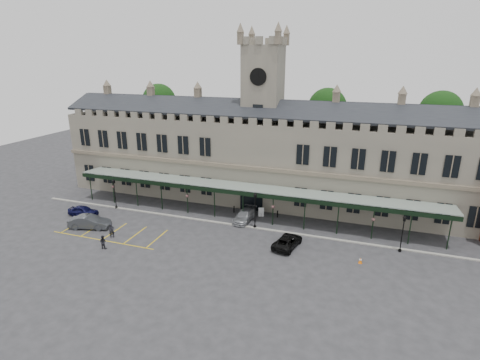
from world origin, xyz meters
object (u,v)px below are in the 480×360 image
(sign_board, at_px, (261,212))
(person_b, at_px, (103,242))
(lamp_post_left, at_px, (115,191))
(car_taxi, at_px, (245,215))
(lamp_post_right, at_px, (403,230))
(clock_tower, at_px, (263,112))
(car_left_b, at_px, (89,222))
(person_a, at_px, (112,231))
(lamp_post_mid, at_px, (255,207))
(station_building, at_px, (262,157))
(car_left_a, at_px, (83,211))
(traffic_cone, at_px, (360,260))
(car_van, at_px, (287,241))

(sign_board, bearing_deg, person_b, -153.85)
(lamp_post_left, bearing_deg, car_taxi, 5.85)
(lamp_post_right, bearing_deg, clock_tower, 149.87)
(lamp_post_right, bearing_deg, sign_board, 165.82)
(sign_board, bearing_deg, car_left_b, -170.55)
(person_a, bearing_deg, lamp_post_left, 79.01)
(clock_tower, relative_size, lamp_post_mid, 5.20)
(station_building, relative_size, lamp_post_right, 13.79)
(car_left_a, bearing_deg, traffic_cone, -96.60)
(lamp_post_right, relative_size, person_a, 2.47)
(clock_tower, xyz_separation_m, car_van, (7.00, -13.92, -12.46))
(sign_board, bearing_deg, person_a, -160.96)
(lamp_post_left, bearing_deg, clock_tower, 29.84)
(traffic_cone, distance_m, car_taxi, 16.08)
(car_left_b, distance_m, car_taxi, 19.60)
(lamp_post_left, height_order, car_left_b, lamp_post_left)
(traffic_cone, relative_size, car_taxi, 0.13)
(station_building, distance_m, lamp_post_right, 22.28)
(traffic_cone, distance_m, sign_board, 15.48)
(sign_board, bearing_deg, car_taxi, -150.11)
(lamp_post_left, xyz_separation_m, lamp_post_right, (37.41, -0.48, -0.03))
(car_left_b, height_order, person_b, car_left_b)
(clock_tower, height_order, car_left_a, clock_tower)
(lamp_post_mid, distance_m, car_taxi, 3.37)
(lamp_post_right, bearing_deg, person_b, -162.44)
(car_left_a, relative_size, car_van, 0.86)
(traffic_cone, height_order, car_left_a, car_left_a)
(station_building, distance_m, car_left_a, 25.93)
(lamp_post_right, bearing_deg, lamp_post_left, 179.26)
(lamp_post_right, distance_m, car_left_a, 40.18)
(lamp_post_left, distance_m, traffic_cone, 33.72)
(lamp_post_mid, bearing_deg, person_a, -152.41)
(sign_board, xyz_separation_m, car_left_a, (-22.89, -7.46, 0.06))
(lamp_post_mid, xyz_separation_m, car_left_b, (-19.61, -6.70, -2.00))
(traffic_cone, bearing_deg, sign_board, 147.61)
(person_a, bearing_deg, person_b, -118.04)
(lamp_post_right, xyz_separation_m, person_a, (-32.21, -7.37, -1.70))
(car_taxi, bearing_deg, lamp_post_mid, -38.13)
(car_taxi, xyz_separation_m, person_b, (-12.62, -12.34, 0.10))
(clock_tower, bearing_deg, lamp_post_right, -30.13)
(lamp_post_mid, height_order, traffic_cone, lamp_post_mid)
(station_building, relative_size, car_left_a, 14.82)
(lamp_post_left, xyz_separation_m, car_left_a, (-2.60, -3.61, -1.92))
(person_a, bearing_deg, traffic_cone, -37.56)
(lamp_post_mid, xyz_separation_m, car_left_a, (-23.11, -3.76, -2.14))
(clock_tower, bearing_deg, car_left_b, -135.66)
(sign_board, xyz_separation_m, car_taxi, (-1.71, -1.94, 0.07))
(car_van, bearing_deg, person_a, 24.72)
(clock_tower, xyz_separation_m, car_left_a, (-21.00, -14.16, -12.42))
(sign_board, distance_m, person_a, 19.09)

